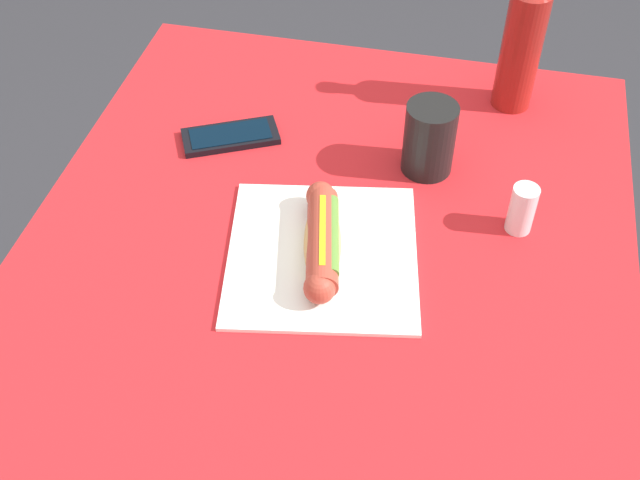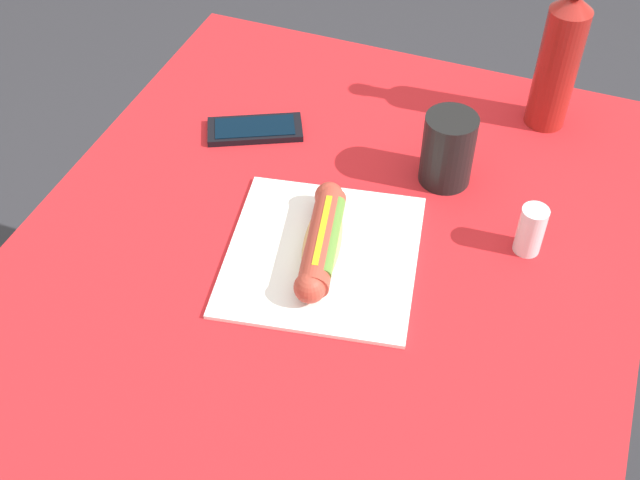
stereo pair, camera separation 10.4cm
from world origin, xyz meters
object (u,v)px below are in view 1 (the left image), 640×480
(soda_bottle, at_px, (523,41))
(drinking_cup, at_px, (429,139))
(cell_phone, at_px, (231,136))
(hot_dog, at_px, (321,240))
(salt_shaker, at_px, (522,209))

(soda_bottle, bearing_deg, drinking_cup, -31.00)
(cell_phone, relative_size, drinking_cup, 1.44)
(hot_dog, distance_m, salt_shaker, 0.28)
(cell_phone, xyz_separation_m, soda_bottle, (-0.19, 0.42, 0.11))
(hot_dog, relative_size, soda_bottle, 0.77)
(hot_dog, height_order, cell_phone, hot_dog)
(cell_phone, relative_size, soda_bottle, 0.61)
(soda_bottle, distance_m, drinking_cup, 0.23)
(drinking_cup, height_order, salt_shaker, drinking_cup)
(cell_phone, bearing_deg, drinking_cup, 89.75)
(cell_phone, relative_size, salt_shaker, 2.19)
(hot_dog, relative_size, cell_phone, 1.27)
(soda_bottle, relative_size, salt_shaker, 3.61)
(hot_dog, distance_m, soda_bottle, 0.47)
(drinking_cup, bearing_deg, hot_dog, -28.82)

